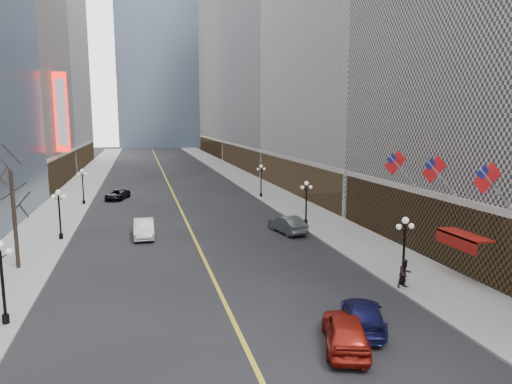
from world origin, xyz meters
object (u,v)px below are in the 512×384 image
streetlamp_east_1 (404,244)px  streetlamp_east_2 (306,198)px  streetlamp_west_1 (2,274)px  car_sb_near (363,315)px  car_nb_mid (144,228)px  streetlamp_west_2 (59,209)px  car_sb_far (287,224)px  car_sb_mid (345,331)px  car_nb_far (117,195)px  streetlamp_west_3 (83,183)px  streetlamp_east_3 (261,177)px

streetlamp_east_1 → streetlamp_east_2: 18.00m
streetlamp_west_1 → car_sb_near: bearing=-15.1°
car_nb_mid → streetlamp_west_2: bearing=175.1°
car_sb_far → streetlamp_west_1: bearing=25.3°
streetlamp_east_2 → car_sb_mid: streetlamp_east_2 is taller
car_nb_far → car_sb_mid: bearing=-57.2°
car_sb_near → streetlamp_west_2: bearing=-30.1°
car_nb_mid → car_sb_mid: car_sb_mid is taller
car_nb_mid → car_nb_far: 22.21m
streetlamp_west_3 → car_nb_far: 5.66m
streetlamp_east_1 → streetlamp_west_3: 43.05m
car_nb_far → car_sb_far: size_ratio=0.97×
streetlamp_east_1 → streetlamp_east_2: bearing=90.0°
streetlamp_west_2 → streetlamp_west_3: bearing=90.0°
streetlamp_east_1 → car_sb_far: streetlamp_east_1 is taller
streetlamp_east_1 → car_sb_near: (-5.38, -4.90, -2.17)m
streetlamp_east_2 → car_sb_far: bearing=-140.3°
car_nb_mid → car_sb_far: car_nb_mid is taller
streetlamp_west_3 → car_nb_far: bearing=39.8°
streetlamp_east_3 → car_sb_far: 20.62m
car_nb_far → streetlamp_east_3: bearing=8.0°
streetlamp_east_3 → streetlamp_east_2: bearing=-90.0°
car_nb_mid → streetlamp_west_3: bearing=111.5°
streetlamp_west_2 → car_sb_far: streetlamp_west_2 is taller
car_sb_mid → streetlamp_west_3: bearing=-50.1°
streetlamp_west_3 → car_nb_mid: streetlamp_west_3 is taller
streetlamp_west_2 → car_sb_near: 29.34m
streetlamp_west_1 → streetlamp_west_3: same height
streetlamp_west_2 → streetlamp_west_1: bearing=-90.0°
car_nb_mid → car_sb_near: 24.79m
car_sb_near → car_sb_mid: 2.43m
streetlamp_west_1 → car_sb_near: size_ratio=0.90×
car_nb_mid → streetlamp_east_1: bearing=-46.8°
streetlamp_east_2 → streetlamp_west_2: 23.60m
streetlamp_west_3 → car_nb_far: size_ratio=0.92×
streetlamp_west_1 → car_sb_mid: (16.43, -6.54, -2.05)m
streetlamp_west_3 → car_sb_mid: (16.43, -42.54, -2.05)m
streetlamp_east_2 → car_nb_far: streetlamp_east_2 is taller
car_sb_mid → car_sb_far: bearing=-82.3°
streetlamp_east_2 → streetlamp_east_3: 18.00m
car_sb_near → streetlamp_east_1: bearing=-116.3°
streetlamp_west_1 → streetlamp_west_2: 18.00m
streetlamp_east_3 → car_nb_far: (-19.60, 3.33, -2.22)m
car_sb_near → streetlamp_west_3: bearing=-44.6°
car_nb_mid → car_sb_mid: bearing=-69.0°
car_nb_far → car_sb_mid: size_ratio=0.99×
streetlamp_west_2 → car_sb_far: bearing=-6.4°
streetlamp_east_2 → car_sb_mid: size_ratio=0.91×
streetlamp_east_1 → streetlamp_east_3: bearing=90.0°
car_nb_mid → car_sb_near: car_nb_mid is taller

